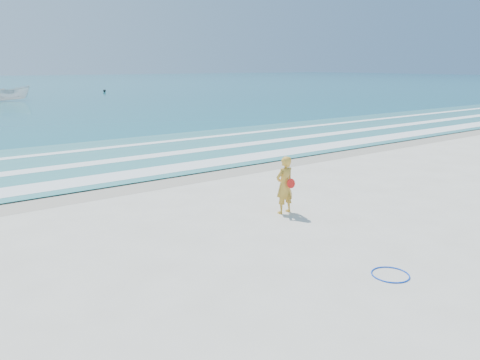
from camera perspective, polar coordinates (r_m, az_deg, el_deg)
ground at (r=9.94m, az=11.03°, el=-10.60°), size 400.00×400.00×0.00m
wet_sand at (r=16.97m, az=-11.87°, el=-0.34°), size 400.00×2.40×0.00m
shallow at (r=21.52m, az=-17.51°, el=2.40°), size 400.00×10.00×0.01m
foam_near at (r=18.12m, az=-13.61°, el=0.63°), size 400.00×1.40×0.01m
foam_mid at (r=20.77m, az=-16.78°, el=2.08°), size 400.00×0.90×0.01m
foam_far at (r=23.86m, az=-19.52°, el=3.34°), size 400.00×0.60×0.01m
hoop at (r=9.96m, az=17.86°, el=-10.92°), size 0.94×0.94×0.03m
boat at (r=61.04m, az=-26.21°, el=9.44°), size 4.47×1.88×1.69m
buoy at (r=75.84m, az=-16.20°, el=10.40°), size 0.43×0.43×0.43m
woman at (r=13.10m, az=5.46°, el=-0.61°), size 0.61×0.43×1.63m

